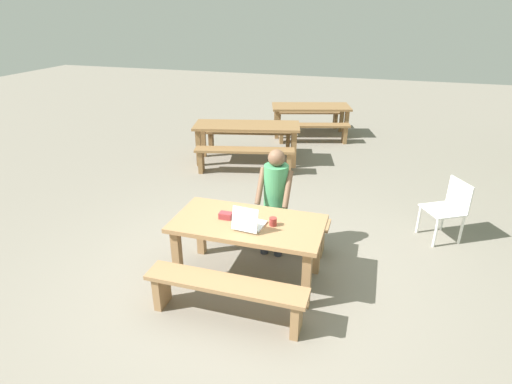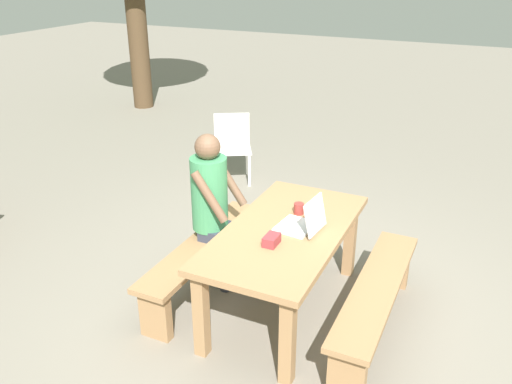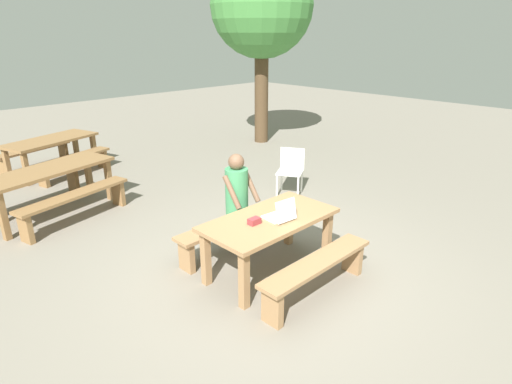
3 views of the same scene
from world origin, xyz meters
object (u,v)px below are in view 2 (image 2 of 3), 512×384
small_pouch (271,240)px  plastic_chair (232,145)px  picnic_table_front (285,242)px  laptop (303,222)px  coffee_mug (299,209)px  person_seated (213,200)px

small_pouch → plastic_chair: size_ratio=0.17×
picnic_table_front → laptop: bearing=-69.7°
plastic_chair → small_pouch: bearing=-87.1°
picnic_table_front → laptop: laptop is taller
coffee_mug → plastic_chair: (1.97, 1.62, -0.33)m
laptop → small_pouch: 0.33m
laptop → plastic_chair: 2.83m
small_pouch → person_seated: (0.39, 0.69, 0.01)m
coffee_mug → plastic_chair: same height
picnic_table_front → coffee_mug: coffee_mug is taller
laptop → coffee_mug: (0.24, 0.12, -0.02)m
plastic_chair → person_seated: bearing=-96.2°
laptop → coffee_mug: 0.27m
small_pouch → coffee_mug: bearing=-0.7°
small_pouch → laptop: bearing=-22.9°
small_pouch → person_seated: size_ratio=0.11×
picnic_table_front → plastic_chair: size_ratio=2.03×
laptop → small_pouch: laptop is taller
plastic_chair → picnic_table_front: bearing=-84.1°
picnic_table_front → plastic_chair: (2.25, 1.62, -0.17)m
laptop → small_pouch: size_ratio=2.41×
laptop → coffee_mug: size_ratio=3.82×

